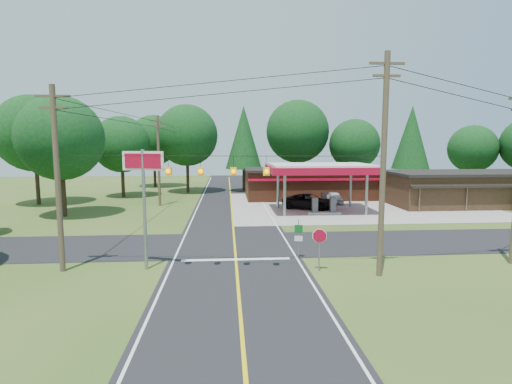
{
  "coord_description": "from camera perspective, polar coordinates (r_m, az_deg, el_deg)",
  "views": [
    {
      "loc": [
        -0.51,
        -26.88,
        6.95
      ],
      "look_at": [
        2.0,
        7.0,
        2.8
      ],
      "focal_mm": 28.0,
      "sensor_mm": 36.0,
      "label": 1
    }
  ],
  "objects": [
    {
      "name": "convenience_store",
      "position": [
        51.21,
        7.63,
        1.26
      ],
      "size": [
        16.4,
        7.55,
        3.8
      ],
      "color": "brown",
      "rests_on": "ground"
    },
    {
      "name": "octagonal_stop_sign",
      "position": [
        22.08,
        9.06,
        -6.7
      ],
      "size": [
        0.81,
        0.26,
        2.38
      ],
      "color": "gray",
      "rests_on": "ground"
    },
    {
      "name": "utility_pole_far_left",
      "position": [
        45.54,
        -13.74,
        4.57
      ],
      "size": [
        1.8,
        0.3,
        10.0
      ],
      "color": "#473828",
      "rests_on": "ground"
    },
    {
      "name": "big_stop_sign",
      "position": [
        22.42,
        -15.78,
        1.48
      ],
      "size": [
        2.35,
        0.9,
        6.64
      ],
      "color": "gray",
      "rests_on": "ground"
    },
    {
      "name": "gas_canopy",
      "position": [
        41.09,
        9.17,
        3.13
      ],
      "size": [
        10.6,
        7.4,
        4.88
      ],
      "color": "gray",
      "rests_on": "ground"
    },
    {
      "name": "utility_pole_north",
      "position": [
        62.21,
        -9.79,
        4.84
      ],
      "size": [
        0.3,
        0.3,
        9.5
      ],
      "color": "#473828",
      "rests_on": "ground"
    },
    {
      "name": "main_highway",
      "position": [
        27.77,
        -3.08,
        -7.52
      ],
      "size": [
        8.0,
        120.0,
        0.02
      ],
      "primitive_type": "cube",
      "color": "black",
      "rests_on": "ground"
    },
    {
      "name": "cross_road",
      "position": [
        27.77,
        -3.08,
        -7.51
      ],
      "size": [
        70.0,
        7.0,
        0.02
      ],
      "primitive_type": "cube",
      "color": "black",
      "rests_on": "ground"
    },
    {
      "name": "route_sign_post",
      "position": [
        24.39,
        6.09,
        -6.19
      ],
      "size": [
        0.48,
        0.14,
        2.37
      ],
      "color": "gray",
      "rests_on": "ground"
    },
    {
      "name": "ground",
      "position": [
        27.77,
        -3.08,
        -7.54
      ],
      "size": [
        120.0,
        120.0,
        0.0
      ],
      "primitive_type": "plane",
      "color": "#314C1A",
      "rests_on": "ground"
    },
    {
      "name": "overhead_beacons",
      "position": [
        20.9,
        -5.6,
        4.91
      ],
      "size": [
        17.04,
        2.04,
        1.03
      ],
      "color": "black",
      "rests_on": "ground"
    },
    {
      "name": "lane_center_yellow",
      "position": [
        27.76,
        -3.08,
        -7.49
      ],
      "size": [
        0.15,
        110.0,
        0.0
      ],
      "primitive_type": "cube",
      "color": "yellow",
      "rests_on": "main_highway"
    },
    {
      "name": "strip_building",
      "position": [
        51.72,
        29.24,
        0.49
      ],
      "size": [
        20.4,
        8.75,
        3.8
      ],
      "color": "#311F14",
      "rests_on": "ground"
    },
    {
      "name": "utility_pole_near_right",
      "position": [
        21.46,
        17.73,
        3.98
      ],
      "size": [
        1.8,
        0.3,
        11.5
      ],
      "color": "#473828",
      "rests_on": "ground"
    },
    {
      "name": "sedan_car",
      "position": [
        47.24,
        11.16,
        -0.83
      ],
      "size": [
        4.01,
        4.01,
        1.3
      ],
      "primitive_type": "imported",
      "rotation": [
        0.0,
        0.0,
        -0.05
      ],
      "color": "silver",
      "rests_on": "ground"
    },
    {
      "name": "suv_car",
      "position": [
        42.75,
        7.63,
        -1.39
      ],
      "size": [
        7.68,
        7.68,
        1.57
      ],
      "primitive_type": "imported",
      "rotation": [
        0.0,
        0.0,
        1.06
      ],
      "color": "black",
      "rests_on": "ground"
    },
    {
      "name": "treeline_backdrop",
      "position": [
        50.91,
        -2.76,
        7.56
      ],
      "size": [
        70.27,
        51.59,
        13.3
      ],
      "color": "#332316",
      "rests_on": "ground"
    },
    {
      "name": "utility_pole_near_left",
      "position": [
        23.72,
        -26.51,
        2.0
      ],
      "size": [
        1.8,
        0.3,
        10.0
      ],
      "color": "#473828",
      "rests_on": "ground"
    }
  ]
}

